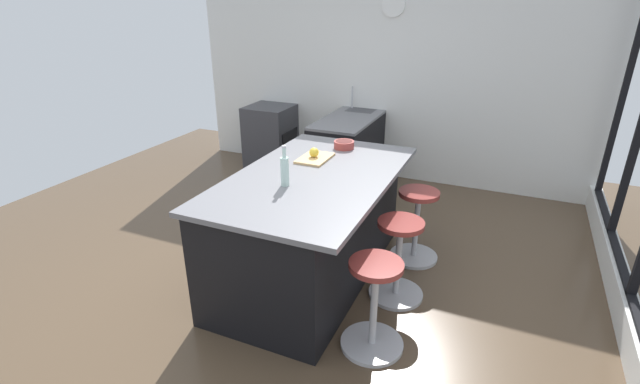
{
  "coord_description": "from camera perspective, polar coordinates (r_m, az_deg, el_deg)",
  "views": [
    {
      "loc": [
        2.89,
        1.63,
        2.25
      ],
      "look_at": [
        -0.18,
        0.28,
        0.8
      ],
      "focal_mm": 25.51,
      "sensor_mm": 36.0,
      "label": 1
    }
  ],
  "objects": [
    {
      "name": "oven_range",
      "position": [
        6.49,
        -6.19,
        6.93
      ],
      "size": [
        0.6,
        0.61,
        0.86
      ],
      "color": "#38383D",
      "rests_on": "ground_plane"
    },
    {
      "name": "kitchen_island",
      "position": [
        3.83,
        -1.34,
        -4.25
      ],
      "size": [
        2.02,
        1.19,
        0.94
      ],
      "color": "black",
      "rests_on": "ground_plane"
    },
    {
      "name": "water_bottle",
      "position": [
        3.38,
        -4.45,
        2.75
      ],
      "size": [
        0.06,
        0.06,
        0.31
      ],
      "color": "silver",
      "rests_on": "kitchen_island"
    },
    {
      "name": "sink_cabinet",
      "position": [
        5.98,
        4.53,
        5.79
      ],
      "size": [
        1.84,
        0.6,
        1.17
      ],
      "color": "black",
      "rests_on": "ground_plane"
    },
    {
      "name": "ground_plane",
      "position": [
        4.01,
        -4.83,
        -10.87
      ],
      "size": [
        7.39,
        7.39,
        0.0
      ],
      "primitive_type": "plane",
      "color": "brown"
    },
    {
      "name": "stool_by_window",
      "position": [
        4.24,
        11.95,
        -4.35
      ],
      "size": [
        0.44,
        0.44,
        0.68
      ],
      "color": "#B7B7BC",
      "rests_on": "ground_plane"
    },
    {
      "name": "stool_middle",
      "position": [
        3.69,
        9.76,
        -8.61
      ],
      "size": [
        0.44,
        0.44,
        0.68
      ],
      "color": "#B7B7BC",
      "rests_on": "ground_plane"
    },
    {
      "name": "fruit_bowl",
      "position": [
        4.26,
        3.03,
        6.01
      ],
      "size": [
        0.19,
        0.19,
        0.07
      ],
      "color": "#993833",
      "rests_on": "kitchen_island"
    },
    {
      "name": "stool_near_camera",
      "position": [
        3.18,
        6.76,
        -14.26
      ],
      "size": [
        0.44,
        0.44,
        0.68
      ],
      "color": "#B7B7BC",
      "rests_on": "ground_plane"
    },
    {
      "name": "apple_yellow",
      "position": [
        3.95,
        -0.76,
        5.0
      ],
      "size": [
        0.08,
        0.08,
        0.08
      ],
      "primitive_type": "sphere",
      "color": "gold",
      "rests_on": "cutting_board"
    },
    {
      "name": "cutting_board",
      "position": [
        3.96,
        -0.64,
        4.26
      ],
      "size": [
        0.36,
        0.24,
        0.02
      ],
      "primitive_type": "cube",
      "color": "tan",
      "rests_on": "kitchen_island"
    },
    {
      "name": "interior_partition_left",
      "position": [
        6.02,
        8.03,
        15.25
      ],
      "size": [
        0.15,
        5.21,
        2.85
      ],
      "color": "silver",
      "rests_on": "ground_plane"
    }
  ]
}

